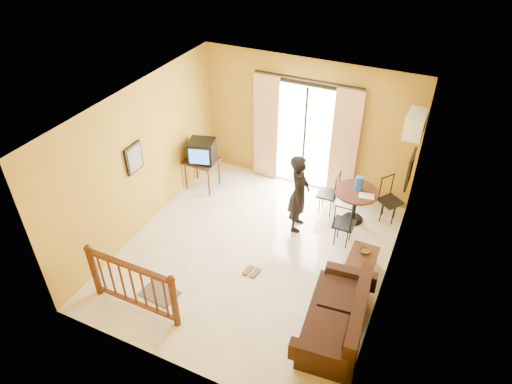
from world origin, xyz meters
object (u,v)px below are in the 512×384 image
at_px(television, 202,151).
at_px(standing_person, 299,193).
at_px(dining_table, 356,197).
at_px(sofa, 339,319).
at_px(coffee_table, 361,264).

distance_m(television, standing_person, 2.33).
relative_size(television, dining_table, 0.75).
bearing_deg(sofa, television, 140.75).
height_order(dining_table, coffee_table, dining_table).
distance_m(television, dining_table, 3.25).
bearing_deg(coffee_table, sofa, -89.82).
xyz_separation_m(dining_table, sofa, (0.51, -2.73, -0.24)).
bearing_deg(sofa, coffee_table, 84.49).
relative_size(television, coffee_table, 0.76).
distance_m(dining_table, coffee_table, 1.51).
xyz_separation_m(television, coffee_table, (3.72, -1.14, -0.66)).
bearing_deg(sofa, standing_person, 118.94).
height_order(television, coffee_table, television).
distance_m(dining_table, standing_person, 1.16).
xyz_separation_m(television, standing_person, (2.29, -0.40, -0.11)).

